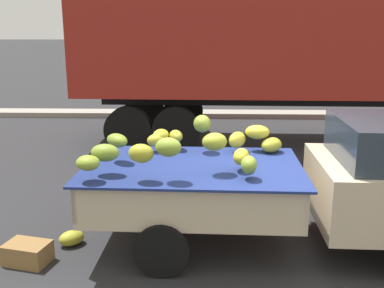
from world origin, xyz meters
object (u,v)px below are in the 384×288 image
object	(u,v)px
pickup_truck	(343,182)
fallen_banana_bunch_near_tailgate	(72,238)
semi_trailer	(329,38)
produce_crate	(28,253)

from	to	relation	value
pickup_truck	fallen_banana_bunch_near_tailgate	distance (m)	3.58
pickup_truck	semi_trailer	bearing A→B (deg)	79.80
produce_crate	pickup_truck	bearing A→B (deg)	8.05
pickup_truck	semi_trailer	world-z (taller)	semi_trailer
pickup_truck	semi_trailer	distance (m)	5.91
pickup_truck	fallen_banana_bunch_near_tailgate	size ratio (longest dim) A/B	14.55
pickup_truck	fallen_banana_bunch_near_tailgate	bearing A→B (deg)	-177.43
semi_trailer	produce_crate	bearing A→B (deg)	-128.46
semi_trailer	pickup_truck	bearing A→B (deg)	-100.59
fallen_banana_bunch_near_tailgate	produce_crate	bearing A→B (deg)	-129.74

